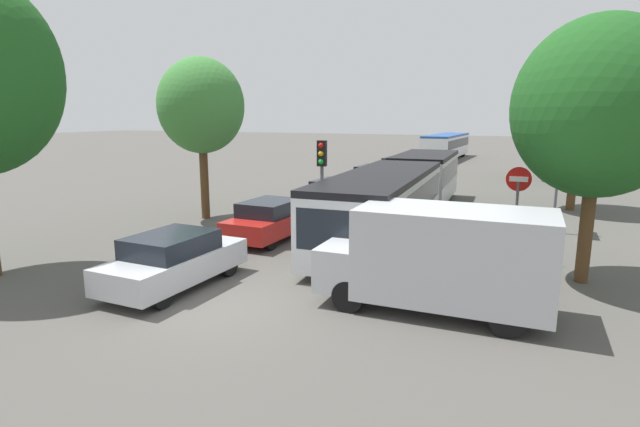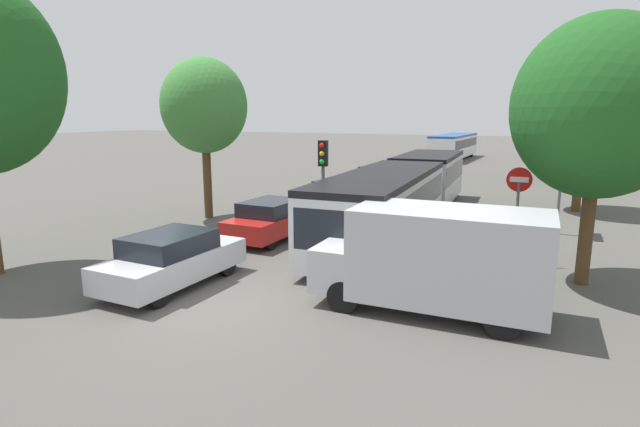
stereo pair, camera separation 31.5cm
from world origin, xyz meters
The scene contains 17 objects.
ground_plane centered at (0.00, 0.00, 0.00)m, with size 200.00×200.00×0.00m, color #4F4C47.
articulated_bus centered at (1.69, 10.24, 1.40)m, with size 3.20×16.48×2.43m.
city_bus_rear centered at (-1.81, 41.32, 1.38)m, with size 2.88×11.21×2.39m.
queued_car_silver centered at (-1.78, 0.73, 0.70)m, with size 1.82×4.04×1.39m.
queued_car_red centered at (-1.95, 6.03, 0.70)m, with size 1.81×4.01×1.37m.
queued_car_blue centered at (-1.97, 12.09, 0.70)m, with size 1.83×4.05×1.39m.
queued_car_black centered at (-1.84, 17.93, 0.76)m, with size 1.97×4.37×1.50m.
queued_car_white centered at (-1.95, 23.64, 0.77)m, with size 1.99×4.41×1.51m.
queued_car_green centered at (-1.75, 29.37, 0.78)m, with size 2.02×4.48×1.54m.
white_van centered at (4.65, 1.80, 1.24)m, with size 5.02×2.05×2.31m.
traffic_light centered at (-0.54, 7.25, 2.50)m, with size 0.35×0.38×3.40m.
no_entry_sign centered at (5.96, 6.42, 1.88)m, with size 0.70×0.08×2.82m.
direction_sign_post centered at (7.14, 10.97, 2.55)m, with size 0.10×1.40×3.60m.
tree_left_mid centered at (-6.20, 8.13, 4.53)m, with size 3.48×3.48×6.57m.
tree_right_near centered at (7.71, 5.22, 4.33)m, with size 4.12×4.12×6.67m.
tree_right_mid centered at (7.97, 16.23, 4.43)m, with size 4.43×4.43×6.61m.
tree_right_far centered at (7.63, 27.02, 4.64)m, with size 5.14×5.14×7.30m.
Camera 2 is at (6.64, -8.74, 4.28)m, focal length 28.00 mm.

